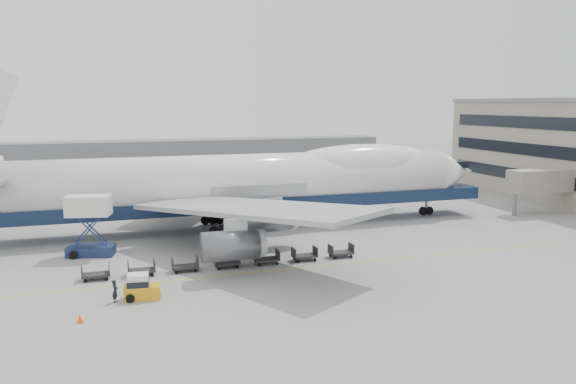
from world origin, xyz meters
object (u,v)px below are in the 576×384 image
object	(u,v)px
airliner	(250,181)
baggage_tug	(141,288)
catering_truck	(89,221)
ground_worker	(115,291)

from	to	relation	value
airliner	baggage_tug	bearing A→B (deg)	-123.26
baggage_tug	catering_truck	bearing A→B (deg)	112.11
airliner	catering_truck	xyz separation A→B (m)	(-18.13, -7.48, -2.20)
baggage_tug	ground_worker	xyz separation A→B (m)	(-1.89, -0.21, 0.00)
airliner	baggage_tug	size ratio (longest dim) A/B	23.70
airliner	baggage_tug	world-z (taller)	airliner
airliner	catering_truck	world-z (taller)	airliner
baggage_tug	airliner	bearing A→B (deg)	63.76
airliner	ground_worker	size ratio (longest dim) A/B	38.56
airliner	baggage_tug	distance (m)	26.46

